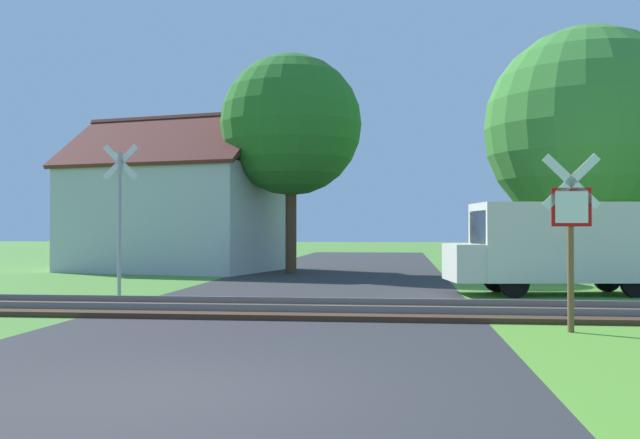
{
  "coord_description": "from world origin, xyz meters",
  "views": [
    {
      "loc": [
        2.14,
        -6.57,
        1.61
      ],
      "look_at": [
        0.5,
        7.99,
        1.8
      ],
      "focal_mm": 40.0,
      "sensor_mm": 36.0,
      "label": 1
    }
  ],
  "objects_px": {
    "tree_right": "(588,129)",
    "mail_truck": "(556,244)",
    "crossing_sign_far": "(120,208)",
    "tree_center": "(291,125)",
    "stop_sign_near": "(571,226)",
    "house": "(176,215)"
  },
  "relations": [
    {
      "from": "mail_truck",
      "to": "house",
      "type": "bearing_deg",
      "value": 47.12
    },
    {
      "from": "crossing_sign_far",
      "to": "tree_right",
      "type": "relative_size",
      "value": 0.44
    },
    {
      "from": "crossing_sign_far",
      "to": "tree_center",
      "type": "bearing_deg",
      "value": 70.22
    },
    {
      "from": "tree_right",
      "to": "tree_center",
      "type": "bearing_deg",
      "value": 174.52
    },
    {
      "from": "tree_right",
      "to": "mail_truck",
      "type": "relative_size",
      "value": 1.63
    },
    {
      "from": "tree_center",
      "to": "mail_truck",
      "type": "distance_m",
      "value": 11.45
    },
    {
      "from": "tree_center",
      "to": "stop_sign_near",
      "type": "bearing_deg",
      "value": -64.91
    },
    {
      "from": "stop_sign_near",
      "to": "mail_truck",
      "type": "height_order",
      "value": "stop_sign_near"
    },
    {
      "from": "stop_sign_near",
      "to": "tree_center",
      "type": "distance_m",
      "value": 15.87
    },
    {
      "from": "crossing_sign_far",
      "to": "tree_center",
      "type": "relative_size",
      "value": 0.46
    },
    {
      "from": "stop_sign_near",
      "to": "crossing_sign_far",
      "type": "relative_size",
      "value": 0.76
    },
    {
      "from": "stop_sign_near",
      "to": "tree_right",
      "type": "xyz_separation_m",
      "value": [
        3.55,
        13.01,
        3.26
      ]
    },
    {
      "from": "tree_right",
      "to": "tree_center",
      "type": "height_order",
      "value": "tree_right"
    },
    {
      "from": "tree_center",
      "to": "mail_truck",
      "type": "bearing_deg",
      "value": -43.9
    },
    {
      "from": "stop_sign_near",
      "to": "house",
      "type": "xyz_separation_m",
      "value": [
        -11.24,
        15.33,
        0.49
      ]
    },
    {
      "from": "stop_sign_near",
      "to": "mail_truck",
      "type": "relative_size",
      "value": 0.54
    },
    {
      "from": "crossing_sign_far",
      "to": "mail_truck",
      "type": "relative_size",
      "value": 0.72
    },
    {
      "from": "mail_truck",
      "to": "tree_center",
      "type": "bearing_deg",
      "value": 38.48
    },
    {
      "from": "stop_sign_near",
      "to": "house",
      "type": "bearing_deg",
      "value": -53.28
    },
    {
      "from": "house",
      "to": "tree_center",
      "type": "relative_size",
      "value": 1.11
    },
    {
      "from": "house",
      "to": "tree_right",
      "type": "height_order",
      "value": "tree_right"
    },
    {
      "from": "stop_sign_near",
      "to": "house",
      "type": "relative_size",
      "value": 0.32
    }
  ]
}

